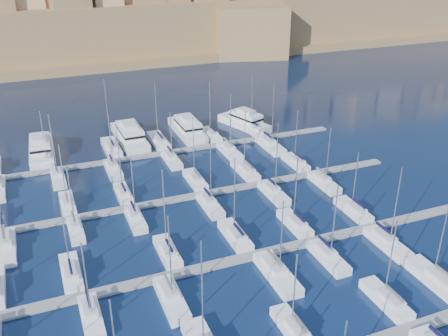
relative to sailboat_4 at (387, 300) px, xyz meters
name	(u,v)px	position (x,y,z in m)	size (l,w,h in m)	color
ground	(218,221)	(-13.52, 28.74, -0.73)	(600.00, 600.00, 0.00)	black
pontoon_mid_near	(246,258)	(-13.52, 16.74, -0.53)	(84.00, 2.00, 0.40)	slate
pontoon_mid_far	(199,195)	(-13.52, 38.74, -0.53)	(84.00, 2.00, 0.40)	slate
pontoon_far	(167,153)	(-13.52, 60.74, -0.53)	(84.00, 2.00, 0.40)	slate
sailboat_3	(294,329)	(-14.47, -0.21, -0.01)	(2.49, 8.31, 12.07)	white
sailboat_4	(387,300)	(0.00, 0.00, 0.00)	(2.62, 8.74, 13.30)	white
sailboat_5	(436,280)	(9.42, 0.82, 0.02)	(3.12, 10.41, 13.84)	white
sailboat_13	(71,273)	(-39.17, 22.13, 0.00)	(2.70, 9.01, 13.63)	white
sailboat_14	(168,252)	(-24.54, 21.95, 0.02)	(2.59, 8.64, 15.04)	white
sailboat_15	(235,236)	(-12.90, 22.23, 0.02)	(2.76, 9.20, 14.89)	white
sailboat_16	(295,223)	(-1.89, 21.98, 0.00)	(2.61, 8.69, 13.48)	white
sailboat_17	(353,210)	(10.13, 22.03, -0.01)	(2.64, 8.80, 12.18)	white
sailboat_19	(91,317)	(-37.80, 11.63, -0.01)	(2.53, 8.45, 12.85)	white
sailboat_20	(171,299)	(-27.14, 11.15, 0.02)	(2.82, 9.41, 14.45)	white
sailboat_21	(277,273)	(-11.18, 10.69, 0.02)	(3.11, 10.36, 13.62)	white
sailboat_22	(328,257)	(-1.97, 11.45, 0.00)	(2.64, 8.80, 13.75)	white
sailboat_23	(387,243)	(8.96, 11.23, 0.02)	(2.78, 9.25, 14.66)	white
sailboat_25	(68,203)	(-37.41, 43.74, -0.01)	(2.46, 8.21, 12.58)	white
sailboat_26	(123,194)	(-27.08, 43.71, 0.00)	(2.45, 8.15, 14.01)	white
sailboat_27	(195,180)	(-12.39, 44.05, 0.01)	(2.65, 8.85, 14.31)	white
sailboat_28	(245,170)	(-1.19, 44.37, 0.01)	(2.85, 9.50, 13.92)	white
sailboat_29	(296,163)	(10.60, 43.92, -0.01)	(2.57, 8.58, 12.83)	white
sailboat_30	(6,247)	(-48.02, 32.87, 0.04)	(2.99, 9.98, 17.17)	white
sailboat_31	(76,230)	(-37.11, 33.97, -0.01)	(2.33, 7.75, 13.17)	white
sailboat_32	(135,219)	(-27.00, 33.67, 0.00)	(2.51, 8.37, 13.21)	white
sailboat_33	(210,205)	(-13.18, 33.49, 0.00)	(2.62, 8.73, 13.49)	white
sailboat_34	(274,193)	(-0.22, 33.31, 0.02)	(2.73, 9.08, 15.37)	white
sailboat_35	(324,183)	(11.09, 33.42, 0.00)	(2.66, 8.86, 12.94)	white
sailboat_37	(47,160)	(-39.38, 65.59, -0.02)	(2.37, 7.91, 12.10)	white
sailboat_38	(112,148)	(-25.06, 67.07, 0.05)	(3.27, 10.92, 17.22)	white
sailboat_39	(159,141)	(-13.80, 67.01, 0.04)	(3.24, 10.79, 15.34)	white
sailboat_40	(211,135)	(-0.71, 66.19, 0.01)	(2.74, 9.13, 14.24)	white
sailboat_41	(252,129)	(10.40, 66.02, 0.01)	(2.63, 8.78, 14.77)	white
sailboat_43	(58,178)	(-38.03, 55.52, 0.01)	(2.60, 8.66, 14.80)	white
sailboat_44	(113,169)	(-26.85, 55.36, 0.00)	(2.70, 9.00, 13.46)	white
sailboat_45	(172,160)	(-13.99, 55.49, -0.01)	(2.62, 8.72, 12.08)	white
sailboat_46	(229,151)	(-0.40, 55.05, 0.02)	(2.89, 9.63, 14.76)	white
sailboat_47	(270,145)	(9.81, 54.67, 0.04)	(3.12, 10.40, 16.48)	white
motor_yacht_a	(41,148)	(-40.30, 70.38, 0.99)	(5.81, 17.14, 5.25)	white
motor_yacht_b	(130,135)	(-19.83, 71.19, 0.99)	(5.92, 18.73, 5.25)	white
motor_yacht_c	(187,128)	(-5.42, 70.48, 0.99)	(5.16, 17.16, 5.25)	white
motor_yacht_d	(245,121)	(9.96, 69.75, 0.99)	(9.56, 16.26, 5.25)	white
fortified_city	(85,14)	(-13.70, 184.00, 14.01)	(460.00, 108.95, 59.52)	brown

